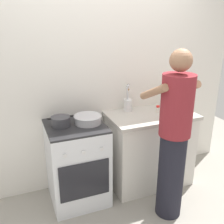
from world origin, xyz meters
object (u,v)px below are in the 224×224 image
object	(u,v)px
mixing_bowl	(88,119)
person	(174,138)
stove_range	(77,163)
spice_bottle	(158,109)
utensil_crock	(128,102)
pot	(61,121)
oil_bottle	(169,102)

from	to	relation	value
mixing_bowl	person	world-z (taller)	person
stove_range	person	xyz separation A→B (m)	(0.82, -0.57, 0.41)
spice_bottle	person	bearing A→B (deg)	-106.63
utensil_crock	mixing_bowl	bearing A→B (deg)	-160.25
pot	person	world-z (taller)	person
pot	oil_bottle	xyz separation A→B (m)	(1.29, 0.01, 0.06)
oil_bottle	pot	bearing A→B (deg)	-179.72
person	spice_bottle	bearing A→B (deg)	73.37
stove_range	utensil_crock	size ratio (longest dim) A/B	2.76
pot	mixing_bowl	world-z (taller)	pot
pot	utensil_crock	size ratio (longest dim) A/B	0.80
pot	stove_range	bearing A→B (deg)	-11.60
mixing_bowl	utensil_crock	world-z (taller)	utensil_crock
spice_bottle	stove_range	bearing A→B (deg)	-178.83
mixing_bowl	utensil_crock	xyz separation A→B (m)	(0.55, 0.20, 0.06)
utensil_crock	pot	bearing A→B (deg)	-168.16
stove_range	utensil_crock	world-z (taller)	utensil_crock
stove_range	mixing_bowl	xyz separation A→B (m)	(0.14, 0.00, 0.50)
stove_range	spice_bottle	distance (m)	1.11
stove_range	person	size ratio (longest dim) A/B	0.53
stove_range	mixing_bowl	bearing A→B (deg)	1.87
mixing_bowl	spice_bottle	bearing A→B (deg)	1.06
person	stove_range	bearing A→B (deg)	144.92
mixing_bowl	stove_range	bearing A→B (deg)	-178.13
utensil_crock	oil_bottle	xyz separation A→B (m)	(0.46, -0.17, 0.01)
oil_bottle	person	distance (m)	0.71
stove_range	oil_bottle	distance (m)	1.28
spice_bottle	oil_bottle	xyz separation A→B (m)	(0.16, 0.01, 0.07)
pot	utensil_crock	xyz separation A→B (m)	(0.83, 0.17, 0.05)
person	pot	bearing A→B (deg)	147.80
person	utensil_crock	bearing A→B (deg)	98.98
utensil_crock	person	size ratio (longest dim) A/B	0.19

